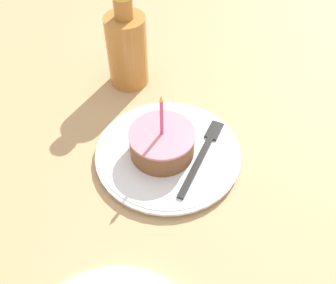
% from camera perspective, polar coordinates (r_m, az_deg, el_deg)
% --- Properties ---
extents(ground_plane, '(2.40, 2.40, 0.04)m').
position_cam_1_polar(ground_plane, '(0.75, 2.38, -1.83)').
color(ground_plane, tan).
rests_on(ground_plane, ground).
extents(plate, '(0.26, 0.26, 0.01)m').
position_cam_1_polar(plate, '(0.71, -0.00, -1.66)').
color(plate, silver).
rests_on(plate, ground_plane).
extents(cake_slice, '(0.12, 0.12, 0.13)m').
position_cam_1_polar(cake_slice, '(0.69, -0.88, -0.11)').
color(cake_slice, brown).
rests_on(cake_slice, plate).
extents(fork, '(0.05, 0.19, 0.00)m').
position_cam_1_polar(fork, '(0.70, 5.16, -1.45)').
color(fork, '#262626').
rests_on(fork, plate).
extents(bottle, '(0.08, 0.08, 0.21)m').
position_cam_1_polar(bottle, '(0.82, -5.98, 13.42)').
color(bottle, '#B27233').
rests_on(bottle, ground_plane).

